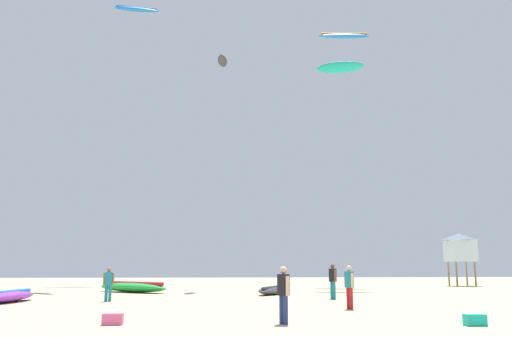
{
  "coord_description": "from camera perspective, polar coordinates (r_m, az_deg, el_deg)",
  "views": [
    {
      "loc": [
        -2.17,
        -10.49,
        1.72
      ],
      "look_at": [
        0.0,
        21.68,
        7.4
      ],
      "focal_mm": 38.09,
      "sensor_mm": 36.0,
      "label": 1
    }
  ],
  "objects": [
    {
      "name": "gear_bag",
      "position": [
        16.99,
        22.0,
        -14.54
      ],
      "size": [
        0.56,
        0.36,
        0.32
      ],
      "primitive_type": "cube",
      "color": "#19B29E",
      "rests_on": "ground"
    },
    {
      "name": "person_left",
      "position": [
        26.71,
        -15.22,
        -11.38
      ],
      "size": [
        0.52,
        0.35,
        1.56
      ],
      "rotation": [
        0.0,
        0.0,
        1.6
      ],
      "color": "teal",
      "rests_on": "ground"
    },
    {
      "name": "kite_grounded_mid",
      "position": [
        27.48,
        -24.7,
        -12.14
      ],
      "size": [
        1.84,
        4.65,
        0.58
      ],
      "color": "purple",
      "rests_on": "ground"
    },
    {
      "name": "person_right",
      "position": [
        27.77,
        8.06,
        -11.36
      ],
      "size": [
        0.39,
        0.54,
        1.72
      ],
      "rotation": [
        0.0,
        0.0,
        0.35
      ],
      "color": "teal",
      "rests_on": "ground"
    },
    {
      "name": "lifeguard_tower",
      "position": [
        46.98,
        20.64,
        -7.72
      ],
      "size": [
        2.3,
        2.3,
        4.15
      ],
      "color": "#8C704C",
      "rests_on": "ground"
    },
    {
      "name": "kite_aloft_0",
      "position": [
        44.63,
        9.21,
        13.59
      ],
      "size": [
        4.05,
        1.39,
        0.86
      ],
      "color": "blue"
    },
    {
      "name": "cooler_box",
      "position": [
        16.57,
        -14.81,
        -15.06
      ],
      "size": [
        0.56,
        0.36,
        0.32
      ],
      "primitive_type": "cube",
      "color": "#E5598C",
      "rests_on": "ground"
    },
    {
      "name": "kite_aloft_3",
      "position": [
        41.55,
        -3.54,
        11.2
      ],
      "size": [
        0.93,
        2.42,
        0.34
      ],
      "color": "#2D2D33"
    },
    {
      "name": "person_foreground",
      "position": [
        16.19,
        2.9,
        -12.65
      ],
      "size": [
        0.37,
        0.5,
        1.65
      ],
      "rotation": [
        0.0,
        0.0,
        0.45
      ],
      "color": "navy",
      "rests_on": "ground"
    },
    {
      "name": "kite_grounded_near",
      "position": [
        31.76,
        1.78,
        -12.67
      ],
      "size": [
        2.6,
        4.08,
        0.51
      ],
      "color": "#2D2D33",
      "rests_on": "ground"
    },
    {
      "name": "kite_aloft_5",
      "position": [
        48.63,
        8.82,
        10.46
      ],
      "size": [
        4.19,
        2.21,
        1.02
      ],
      "color": "#19B29E"
    },
    {
      "name": "kite_grounded_far",
      "position": [
        34.7,
        -12.86,
        -12.06
      ],
      "size": [
        5.26,
        4.61,
        0.7
      ],
      "color": "green",
      "rests_on": "ground"
    },
    {
      "name": "person_midground",
      "position": [
        21.72,
        9.77,
        -11.82
      ],
      "size": [
        0.37,
        0.53,
        1.66
      ],
      "rotation": [
        0.0,
        0.0,
        3.45
      ],
      "color": "#B21E23",
      "rests_on": "ground"
    },
    {
      "name": "kite_aloft_2",
      "position": [
        56.68,
        -12.41,
        16.01
      ],
      "size": [
        4.39,
        1.8,
        0.86
      ],
      "color": "blue"
    }
  ]
}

